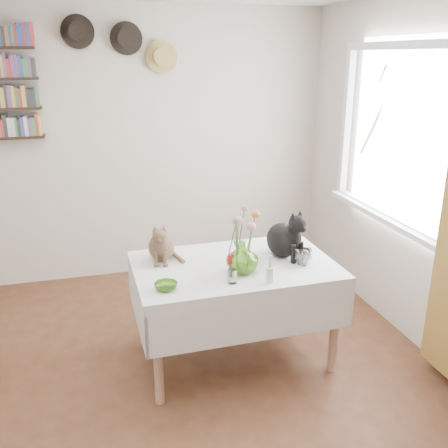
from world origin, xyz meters
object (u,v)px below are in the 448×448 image
object	(u,v)px
tabby_cat	(161,240)
flower_vase	(242,257)
dining_table	(234,288)
black_cat	(283,231)

from	to	relation	value
tabby_cat	flower_vase	world-z (taller)	tabby_cat
dining_table	black_cat	bearing A→B (deg)	9.34
tabby_cat	black_cat	bearing A→B (deg)	2.51
dining_table	black_cat	world-z (taller)	black_cat
tabby_cat	black_cat	size ratio (longest dim) A/B	0.80
black_cat	flower_vase	distance (m)	0.42
dining_table	black_cat	distance (m)	0.52
dining_table	tabby_cat	size ratio (longest dim) A/B	4.75
tabby_cat	black_cat	distance (m)	0.84
dining_table	black_cat	size ratio (longest dim) A/B	3.82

